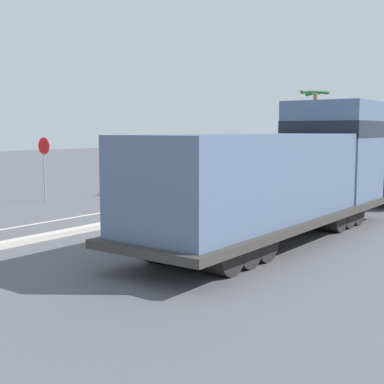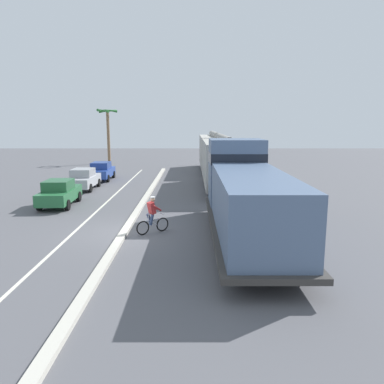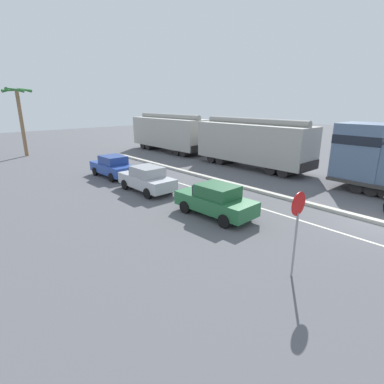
% 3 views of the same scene
% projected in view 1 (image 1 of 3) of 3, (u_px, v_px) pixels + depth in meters
% --- Properties ---
extents(ground_plane, '(120.00, 120.00, 0.00)m').
position_uv_depth(ground_plane, '(159.00, 216.00, 19.94)').
color(ground_plane, '#56565B').
extents(median_curb, '(0.36, 36.00, 0.16)m').
position_uv_depth(median_curb, '(243.00, 198.00, 24.73)').
color(median_curb, beige).
rests_on(median_curb, ground).
extents(lane_stripe, '(0.14, 36.00, 0.01)m').
position_uv_depth(lane_stripe, '(201.00, 196.00, 26.15)').
color(lane_stripe, silver).
rests_on(lane_stripe, ground).
extents(locomotive, '(3.10, 11.61, 4.20)m').
position_uv_depth(locomotive, '(286.00, 177.00, 16.07)').
color(locomotive, slate).
rests_on(locomotive, ground).
extents(parked_car_green, '(1.97, 4.27, 1.62)m').
position_uv_depth(parked_car_green, '(156.00, 177.00, 27.41)').
color(parked_car_green, '#286B3D').
rests_on(parked_car_green, ground).
extents(parked_car_silver, '(1.85, 4.21, 1.62)m').
position_uv_depth(parked_car_silver, '(216.00, 170.00, 32.17)').
color(parked_car_silver, '#B7BABF').
rests_on(parked_car_silver, ground).
extents(parked_car_blue, '(1.89, 4.23, 1.62)m').
position_uv_depth(parked_car_blue, '(260.00, 166.00, 35.98)').
color(parked_car_blue, '#28479E').
rests_on(parked_car_blue, ground).
extents(cyclist, '(1.41, 1.07, 1.71)m').
position_uv_depth(cyclist, '(185.00, 198.00, 18.99)').
color(cyclist, black).
rests_on(cyclist, ground).
extents(stop_sign, '(0.76, 0.08, 2.88)m').
position_uv_depth(stop_sign, '(44.00, 157.00, 24.13)').
color(stop_sign, gray).
rests_on(stop_sign, ground).
extents(palm_tree_near, '(2.63, 2.72, 6.92)m').
position_uv_depth(palm_tree_near, '(315.00, 109.00, 48.48)').
color(palm_tree_near, '#846647').
rests_on(palm_tree_near, ground).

